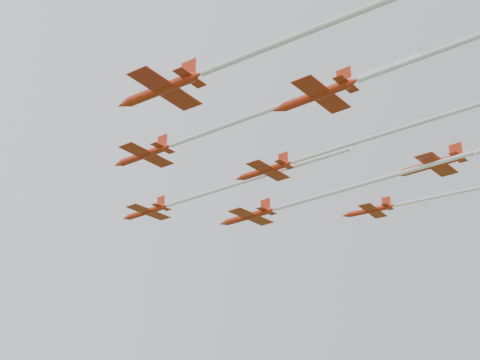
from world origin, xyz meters
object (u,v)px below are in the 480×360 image
jet_row3_right (474,189)px  jet_lead (188,199)px  jet_row2_right (292,204)px  jet_row3_mid (384,134)px  jet_row2_left (198,135)px  jet_row4_left (397,66)px  jet_row3_left (224,65)px

jet_row3_right → jet_lead: bearing=122.1°
jet_row2_right → jet_row3_mid: size_ratio=0.73×
jet_row2_right → jet_row3_mid: (-6.84, -29.79, -1.42)m
jet_row2_left → jet_row4_left: bearing=-90.4°
jet_row2_left → jet_row3_right: (49.28, -4.25, 1.69)m
jet_lead → jet_row3_mid: jet_lead is taller
jet_row2_right → jet_row3_left: 47.66m
jet_lead → jet_row3_mid: bearing=-93.8°
jet_row4_left → jet_row3_right: bearing=9.4°
jet_row2_right → jet_row3_right: jet_row3_right is taller
jet_row2_left → jet_row4_left: size_ratio=0.96×
jet_row3_mid → jet_row4_left: 16.11m
jet_lead → jet_row2_right: size_ratio=0.95×
jet_row3_left → jet_row3_mid: bearing=-14.5°
jet_lead → jet_row2_right: (16.99, -5.62, 0.72)m
jet_row3_left → jet_row4_left: 18.88m
jet_row4_left → jet_row2_left: bearing=90.4°
jet_lead → jet_row3_mid: (10.16, -35.41, -0.70)m
jet_row3_mid → jet_row4_left: bearing=-148.3°
jet_row2_left → jet_row4_left: (10.05, -26.63, -0.40)m
jet_row3_left → jet_row3_right: bearing=-9.3°
jet_lead → jet_row2_right: bearing=-38.1°
jet_row4_left → jet_row3_left: bearing=132.3°
jet_lead → jet_row2_left: size_ratio=0.99×
jet_row3_mid → jet_row3_right: jet_row3_right is taller
jet_lead → jet_row3_right: bearing=-52.9°
jet_row3_left → jet_row2_right: bearing=22.1°
jet_row2_left → jet_row2_right: jet_row2_right is taller
jet_row3_right → jet_row3_left: bearing=169.0°
jet_row2_right → jet_row3_left: size_ratio=1.08×
jet_row2_left → jet_row2_right: bearing=9.5°
jet_row2_left → jet_row3_mid: (19.98, -13.94, -0.42)m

